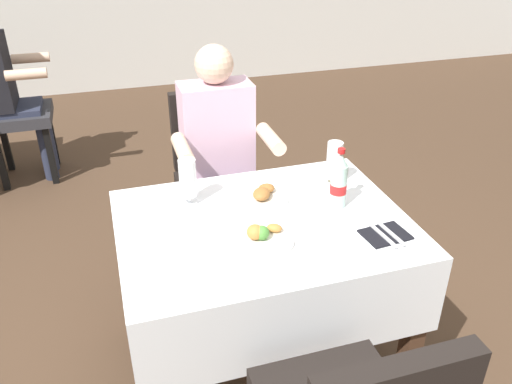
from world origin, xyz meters
The scene contains 12 objects.
ground_plane centered at (0.00, 0.00, 0.00)m, with size 11.00×11.00×0.00m, color #473323.
main_dining_table centered at (0.05, 0.07, 0.57)m, with size 1.14×0.86×0.74m.
chair_far_diner_seat centered at (0.05, 0.90, 0.55)m, with size 0.44×0.50×0.97m.
seated_diner_far centered at (0.04, 0.79, 0.71)m, with size 0.50×0.46×1.26m.
plate_near_camera centered at (0.00, -0.05, 0.76)m, with size 0.24×0.24×0.07m.
plate_far_diner centered at (0.10, 0.24, 0.76)m, with size 0.23×0.23×0.06m.
beer_glass_left centered at (0.44, 0.28, 0.84)m, with size 0.07×0.07×0.20m.
beer_glass_middle centered at (-0.20, 0.30, 0.85)m, with size 0.07×0.07×0.20m.
cola_bottle_primary centered at (0.38, 0.10, 0.85)m, with size 0.07×0.07×0.26m.
napkin_cutlery_set centered at (0.46, -0.16, 0.75)m, with size 0.18×0.19×0.01m.
background_chair_right centered at (-1.17, 2.33, 0.55)m, with size 0.50×0.44×0.97m.
background_patron centered at (-1.13, 2.33, 0.71)m, with size 0.46×0.50×1.26m.
Camera 1 is at (-0.49, -1.59, 1.85)m, focal length 36.57 mm.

